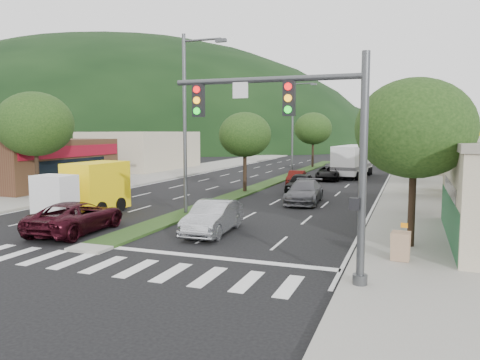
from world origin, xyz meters
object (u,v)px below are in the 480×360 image
at_px(tree_r_a, 415,128).
at_px(a_frame_sign, 401,244).
at_px(car_queue_c, 296,178).
at_px(suv_maroon, 77,217).
at_px(tree_r_b, 414,125).
at_px(car_queue_a, 301,183).
at_px(tree_med_far, 313,129).
at_px(car_queue_e, 330,169).
at_px(motorhome, 353,160).
at_px(tree_r_c, 414,131).
at_px(sedan_silver, 213,217).
at_px(tree_r_e, 413,129).
at_px(tree_r_d, 414,126).
at_px(streetlight_near, 188,115).
at_px(car_queue_d, 329,173).
at_px(traffic_signal, 310,134).
at_px(car_queue_b, 304,192).
at_px(tree_med_near, 245,135).
at_px(car_queue_f, 352,163).
at_px(streetlight_mid, 294,123).
at_px(box_truck, 88,190).
at_px(tree_l_a, 35,124).

xyz_separation_m(tree_r_a, a_frame_sign, (-0.33, -2.43, -4.04)).
bearing_deg(car_queue_c, suv_maroon, -108.23).
bearing_deg(tree_r_b, car_queue_c, 127.39).
bearing_deg(tree_r_b, car_queue_a, 137.06).
distance_m(tree_r_b, tree_med_far, 34.18).
bearing_deg(car_queue_e, motorhome, -30.88).
relative_size(tree_r_c, suv_maroon, 1.22).
bearing_deg(sedan_silver, tree_r_e, 73.51).
bearing_deg(car_queue_e, tree_r_d, -35.57).
xyz_separation_m(tree_r_e, suv_maroon, (-14.63, -38.00, -4.16)).
xyz_separation_m(tree_r_a, car_queue_e, (-8.18, 30.42, -4.16)).
bearing_deg(streetlight_near, car_queue_e, 82.21).
distance_m(sedan_silver, car_queue_d, 25.43).
bearing_deg(traffic_signal, car_queue_a, 103.42).
bearing_deg(tree_r_b, car_queue_b, 159.88).
xyz_separation_m(tree_r_d, car_queue_e, (-8.18, 4.42, -4.52)).
height_order(tree_r_c, car_queue_e, tree_r_c).
height_order(tree_r_b, suv_maroon, tree_r_b).
relative_size(tree_med_near, suv_maroon, 1.14).
xyz_separation_m(sedan_silver, a_frame_sign, (8.25, -2.43, 0.02)).
bearing_deg(car_queue_e, tree_r_a, -82.15).
relative_size(sedan_silver, motorhome, 0.53).
relative_size(tree_r_e, tree_med_far, 0.97).
distance_m(streetlight_near, car_queue_f, 36.87).
bearing_deg(streetlight_near, car_queue_a, 71.49).
xyz_separation_m(tree_med_far, suv_maroon, (-2.63, -42.00, -4.27)).
height_order(streetlight_mid, box_truck, streetlight_mid).
height_order(tree_r_b, a_frame_sign, tree_r_b).
bearing_deg(streetlight_near, tree_r_b, 18.73).
relative_size(car_queue_f, box_truck, 0.75).
relative_size(tree_med_far, car_queue_e, 1.78).
xyz_separation_m(tree_med_near, tree_med_far, (0.00, 26.00, 0.58)).
bearing_deg(tree_l_a, car_queue_f, 63.01).
bearing_deg(car_queue_e, tree_r_c, -67.63).
bearing_deg(car_queue_b, traffic_signal, -80.84).
xyz_separation_m(tree_r_b, car_queue_b, (-6.60, 2.42, -4.29)).
distance_m(car_queue_c, car_queue_d, 5.38).
bearing_deg(suv_maroon, car_queue_c, -106.69).
distance_m(streetlight_near, streetlight_mid, 25.00).
bearing_deg(motorhome, box_truck, -106.43).
bearing_deg(car_queue_a, tree_r_c, 3.45).
relative_size(suv_maroon, a_frame_sign, 3.74).
bearing_deg(motorhome, streetlight_mid, -170.38).
height_order(tree_r_c, tree_med_far, tree_med_far).
bearing_deg(tree_l_a, traffic_signal, -28.19).
relative_size(tree_r_c, streetlight_near, 0.65).
bearing_deg(box_truck, tree_med_far, -96.67).
height_order(sedan_silver, car_queue_d, sedan_silver).
xyz_separation_m(tree_r_b, car_queue_a, (-7.97, 7.42, -4.29)).
xyz_separation_m(tree_r_c, car_queue_c, (-9.49, 4.42, -4.12)).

